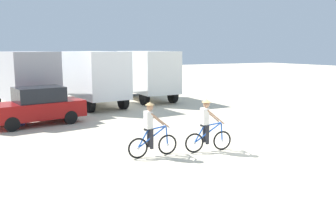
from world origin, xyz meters
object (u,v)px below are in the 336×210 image
object	(u,v)px
box_truck_avon_van	(92,76)
supply_crate	(17,117)
sedan_parked	(37,106)
box_truck_grey_hauler	(23,77)
cyclist_orange_shirt	(151,131)
cyclist_cowboy_hat	(207,127)
box_truck_white_box	(144,73)

from	to	relation	value
box_truck_avon_van	supply_crate	distance (m)	6.31
box_truck_avon_van	sedan_parked	xyz separation A→B (m)	(-3.93, -4.39, -0.99)
box_truck_grey_hauler	supply_crate	xyz separation A→B (m)	(-0.89, -4.45, -1.54)
cyclist_orange_shirt	cyclist_cowboy_hat	size ratio (longest dim) A/B	1.00
cyclist_orange_shirt	cyclist_cowboy_hat	distance (m)	1.97
box_truck_white_box	cyclist_cowboy_hat	bearing A→B (deg)	-105.44
box_truck_white_box	cyclist_cowboy_hat	size ratio (longest dim) A/B	3.72
cyclist_cowboy_hat	supply_crate	world-z (taller)	cyclist_cowboy_hat
cyclist_orange_shirt	box_truck_avon_van	bearing A→B (deg)	82.60
box_truck_grey_hauler	sedan_parked	size ratio (longest dim) A/B	1.58
box_truck_avon_van	box_truck_white_box	bearing A→B (deg)	12.44
sedan_parked	cyclist_cowboy_hat	world-z (taller)	cyclist_cowboy_hat
box_truck_grey_hauler	cyclist_cowboy_hat	size ratio (longest dim) A/B	3.84
box_truck_avon_van	box_truck_grey_hauler	bearing A→B (deg)	171.10
box_truck_grey_hauler	cyclist_orange_shirt	size ratio (longest dim) A/B	3.84
box_truck_grey_hauler	sedan_parked	distance (m)	5.10
box_truck_grey_hauler	cyclist_orange_shirt	xyz separation A→B (m)	(2.38, -12.09, -1.03)
cyclist_orange_shirt	box_truck_grey_hauler	bearing A→B (deg)	101.14
box_truck_white_box	supply_crate	size ratio (longest dim) A/B	9.28
cyclist_cowboy_hat	supply_crate	xyz separation A→B (m)	(-5.21, 8.01, -0.51)
box_truck_white_box	sedan_parked	world-z (taller)	box_truck_white_box
box_truck_avon_van	cyclist_orange_shirt	xyz separation A→B (m)	(-1.49, -11.48, -1.03)
sedan_parked	box_truck_avon_van	bearing A→B (deg)	48.22
box_truck_grey_hauler	box_truck_white_box	distance (m)	7.84
box_truck_grey_hauler	cyclist_orange_shirt	world-z (taller)	box_truck_grey_hauler
box_truck_grey_hauler	box_truck_white_box	world-z (taller)	same
box_truck_grey_hauler	cyclist_cowboy_hat	world-z (taller)	box_truck_grey_hauler
sedan_parked	cyclist_orange_shirt	bearing A→B (deg)	-71.04
supply_crate	box_truck_white_box	bearing A→B (deg)	28.42
sedan_parked	box_truck_white_box	bearing A→B (deg)	33.74
cyclist_cowboy_hat	box_truck_grey_hauler	bearing A→B (deg)	109.12
box_truck_avon_van	box_truck_white_box	distance (m)	4.06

